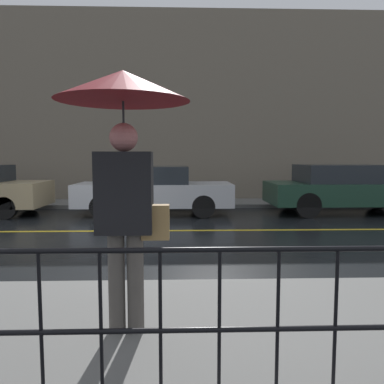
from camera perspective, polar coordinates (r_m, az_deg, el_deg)
The scene contains 7 objects.
ground_plane at distance 8.72m, azimuth -16.43°, elevation -5.76°, with size 80.00×80.00×0.00m, color black.
sidewalk_far at distance 13.20m, azimuth -11.38°, elevation -1.71°, with size 28.00×1.83×0.11m.
lane_marking at distance 8.72m, azimuth -16.43°, elevation -5.73°, with size 25.20×0.12×0.01m.
building_storefront at distance 14.28m, azimuth -10.91°, elevation 12.59°, with size 28.00×0.30×6.96m.
pedestrian at distance 3.24m, azimuth -10.31°, elevation 9.75°, with size 1.13×1.13×2.25m.
car_silver at distance 10.85m, azimuth -5.98°, elevation 0.36°, with size 4.42×1.73×1.38m.
car_dark_green at distance 11.84m, azimuth 22.16°, elevation 0.56°, with size 4.50×1.88×1.43m.
Camera 1 is at (2.19, -8.28, 1.64)m, focal length 35.00 mm.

